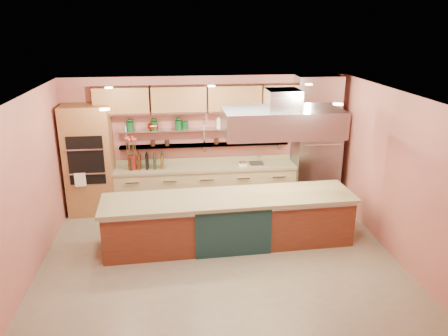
{
  "coord_description": "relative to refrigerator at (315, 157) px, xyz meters",
  "views": [
    {
      "loc": [
        -0.71,
        -6.65,
        3.88
      ],
      "look_at": [
        0.2,
        1.0,
        1.28
      ],
      "focal_mm": 35.0,
      "sensor_mm": 36.0,
      "label": 1
    }
  ],
  "objects": [
    {
      "name": "floor",
      "position": [
        -2.35,
        -2.14,
        -1.06
      ],
      "size": [
        6.0,
        5.0,
        0.02
      ],
      "primitive_type": "cube",
      "color": "gray",
      "rests_on": "ground"
    },
    {
      "name": "wall_shelf_upper",
      "position": [
        -2.4,
        0.23,
        0.65
      ],
      "size": [
        3.6,
        0.26,
        0.03
      ],
      "primitive_type": "cube",
      "color": "#B8BCC0",
      "rests_on": "wall_back"
    },
    {
      "name": "green_canister",
      "position": [
        -2.81,
        0.23,
        0.75
      ],
      "size": [
        0.17,
        0.17,
        0.16
      ],
      "primitive_type": "cylinder",
      "rotation": [
        0.0,
        0.0,
        -0.34
      ],
      "color": "#0D401A",
      "rests_on": "wall_shelf_upper"
    },
    {
      "name": "wall_left",
      "position": [
        -5.35,
        -2.14,
        0.35
      ],
      "size": [
        0.04,
        5.0,
        2.8
      ],
      "primitive_type": "cube",
      "color": "#BE6959",
      "rests_on": "floor"
    },
    {
      "name": "bar_faucet",
      "position": [
        -1.24,
        0.11,
        -0.02
      ],
      "size": [
        0.03,
        0.03,
        0.19
      ],
      "primitive_type": "cylinder",
      "rotation": [
        0.0,
        0.0,
        -0.15
      ],
      "color": "white",
      "rests_on": "back_counter"
    },
    {
      "name": "oven_stack",
      "position": [
        -4.8,
        0.04,
        0.1
      ],
      "size": [
        0.95,
        0.64,
        2.3
      ],
      "primitive_type": "cube",
      "color": "#9B6638",
      "rests_on": "floor"
    },
    {
      "name": "wall_front",
      "position": [
        -2.35,
        -4.64,
        0.35
      ],
      "size": [
        6.0,
        0.04,
        2.8
      ],
      "primitive_type": "cube",
      "color": "#BE6959",
      "rests_on": "floor"
    },
    {
      "name": "range_hood",
      "position": [
        -1.22,
        -1.68,
        1.2
      ],
      "size": [
        2.0,
        1.0,
        0.45
      ],
      "primitive_type": "cube",
      "color": "#B8BCC0",
      "rests_on": "ceiling"
    },
    {
      "name": "island",
      "position": [
        -2.12,
        -1.68,
        -0.59
      ],
      "size": [
        4.43,
        1.12,
        0.92
      ],
      "primitive_type": "cube",
      "rotation": [
        0.0,
        0.0,
        0.04
      ],
      "color": "brown",
      "rests_on": "floor"
    },
    {
      "name": "oil_bottle_cluster",
      "position": [
        -3.63,
        0.01,
        0.0
      ],
      "size": [
        0.78,
        0.49,
        0.24
      ],
      "primitive_type": "cube",
      "rotation": [
        0.0,
        0.0,
        -0.39
      ],
      "color": "black",
      "rests_on": "back_counter"
    },
    {
      "name": "wall_back",
      "position": [
        -2.35,
        0.36,
        0.35
      ],
      "size": [
        6.0,
        0.04,
        2.8
      ],
      "primitive_type": "cube",
      "color": "#BE6959",
      "rests_on": "floor"
    },
    {
      "name": "wall_shelf_lower",
      "position": [
        -2.4,
        0.23,
        0.3
      ],
      "size": [
        3.6,
        0.26,
        0.03
      ],
      "primitive_type": "cube",
      "color": "#B8BCC0",
      "rests_on": "wall_back"
    },
    {
      "name": "flower_vase",
      "position": [
        -3.93,
        0.01,
        0.03
      ],
      "size": [
        0.23,
        0.23,
        0.31
      ],
      "primitive_type": "cylinder",
      "rotation": [
        0.0,
        0.0,
        -0.37
      ],
      "color": "maroon",
      "rests_on": "back_counter"
    },
    {
      "name": "kitchen_scale",
      "position": [
        -1.6,
        0.01,
        -0.07
      ],
      "size": [
        0.19,
        0.15,
        0.1
      ],
      "primitive_type": "cube",
      "rotation": [
        0.0,
        0.0,
        -0.08
      ],
      "color": "white",
      "rests_on": "back_counter"
    },
    {
      "name": "wall_right",
      "position": [
        0.65,
        -2.14,
        0.35
      ],
      "size": [
        0.04,
        5.0,
        2.8
      ],
      "primitive_type": "cube",
      "color": "#BE6959",
      "rests_on": "floor"
    },
    {
      "name": "ceiling_downlights",
      "position": [
        -2.35,
        -1.94,
        1.72
      ],
      "size": [
        4.0,
        2.8,
        0.02
      ],
      "primitive_type": "cube",
      "color": "#FFE5A5",
      "rests_on": "ceiling"
    },
    {
      "name": "copper_kettle",
      "position": [
        -3.5,
        0.23,
        0.74
      ],
      "size": [
        0.2,
        0.2,
        0.16
      ],
      "primitive_type": "ellipsoid",
      "rotation": [
        0.0,
        0.0,
        -0.02
      ],
      "color": "#C8512E",
      "rests_on": "wall_shelf_upper"
    },
    {
      "name": "refrigerator",
      "position": [
        0.0,
        0.0,
        0.0
      ],
      "size": [
        0.95,
        0.72,
        2.1
      ],
      "primitive_type": "cube",
      "color": "slate",
      "rests_on": "floor"
    },
    {
      "name": "upper_cabinets",
      "position": [
        -2.35,
        0.18,
        1.3
      ],
      "size": [
        4.6,
        0.36,
        0.55
      ],
      "primitive_type": "cube",
      "color": "#9B6638",
      "rests_on": "wall_back"
    },
    {
      "name": "ceiling",
      "position": [
        -2.35,
        -2.14,
        1.75
      ],
      "size": [
        6.0,
        5.0,
        0.02
      ],
      "primitive_type": "cube",
      "color": "black",
      "rests_on": "wall_back"
    },
    {
      "name": "back_counter",
      "position": [
        -2.4,
        0.06,
        -0.58
      ],
      "size": [
        3.84,
        0.64,
        0.93
      ],
      "primitive_type": "cube",
      "color": "tan",
      "rests_on": "floor"
    }
  ]
}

